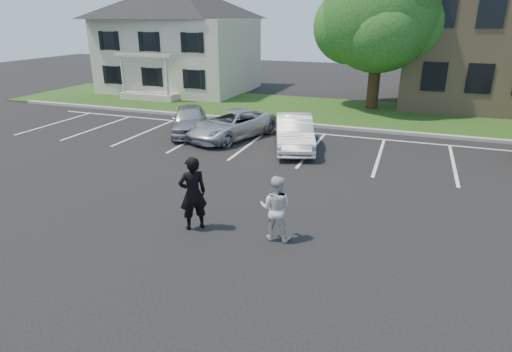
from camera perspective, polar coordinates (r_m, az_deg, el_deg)
The scene contains 11 objects.
ground_plane at distance 11.42m, azimuth -1.74°, elevation -7.55°, with size 90.00×90.00×0.00m, color black.
curb at distance 22.31m, azimuth 9.80°, elevation 6.49°, with size 40.00×0.30×0.15m, color gray.
grass_strip at distance 26.17m, azimuth 11.46°, elevation 8.36°, with size 44.00×8.00×0.08m, color #194519.
stall_lines at distance 19.21m, azimuth 12.18°, elevation 3.84°, with size 34.00×5.36×0.01m.
house at distance 33.81m, azimuth -10.19°, elevation 17.61°, with size 10.30×9.22×7.60m.
tree at distance 27.13m, azimuth 16.42°, elevation 19.70°, with size 7.80×7.20×8.80m.
man_black_suit at distance 11.34m, azimuth -8.42°, elevation -2.32°, with size 0.74×0.48×2.02m, color black.
man_white_shirt at distance 10.76m, azimuth 2.63°, elevation -4.30°, with size 0.83×0.65×1.71m, color silver.
car_silver_west at distance 21.02m, azimuth -8.87°, elevation 7.41°, with size 1.63×4.04×1.38m, color #A0A0A5.
car_silver_minivan at distance 20.07m, azimuth -3.31°, elevation 6.89°, with size 2.16×4.68×1.30m, color #B8BBC0.
car_white_sedan at distance 18.44m, azimuth 5.12°, elevation 5.79°, with size 1.50×4.29×1.41m, color silver.
Camera 1 is at (3.78, -9.34, 5.37)m, focal length 30.00 mm.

